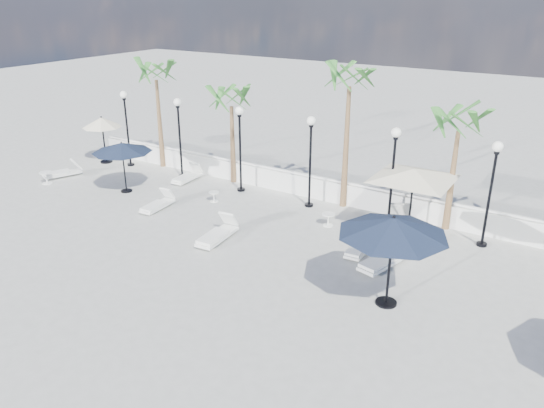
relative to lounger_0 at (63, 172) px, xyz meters
The scene contains 27 objects.
ground 12.49m from the lounger_0, 16.12° to the right, with size 100.00×100.00×0.00m, color gray.
balustrade 12.65m from the lounger_0, 18.59° to the left, with size 26.00×0.30×1.01m.
lamppost_0 4.07m from the lounger_0, 63.80° to the left, with size 0.36×0.36×3.84m.
lamppost_1 6.27m from the lounger_0, 31.28° to the left, with size 0.36×0.36×3.84m.
lamppost_2 9.30m from the lounger_0, 19.65° to the left, with size 0.36×0.36×3.84m.
lamppost_3 12.58m from the lounger_0, 14.19° to the left, with size 0.36×0.36×3.84m.
lamppost_4 15.95m from the lounger_0, 11.08° to the left, with size 0.36×0.36×3.84m.
lamppost_5 19.37m from the lounger_0, ahead, with size 0.36×0.36×3.84m.
palm_0 6.50m from the lounger_0, 52.02° to the left, with size 2.60×2.60×5.50m.
palm_1 9.13m from the lounger_0, 27.09° to the left, with size 2.60×2.60×4.70m.
palm_2 14.58m from the lounger_0, 16.20° to the left, with size 2.60×2.60×6.10m.
palm_3 18.29m from the lounger_0, 12.36° to the left, with size 2.60×2.60×4.90m.
lounger_0 is the anchor object (origin of this frame).
lounger_1 6.22m from the lounger_0, 26.27° to the left, with size 0.68×1.82×0.67m.
lounger_2 10.86m from the lounger_0, ahead, with size 0.83×2.07×0.76m.
lounger_3 6.84m from the lounger_0, ahead, with size 0.72×1.78×0.65m.
lounger_4 15.83m from the lounger_0, 10.01° to the left, with size 0.74×1.87×0.69m.
lounger_5 16.14m from the lounger_0, ahead, with size 1.35×2.04×0.73m.
lounger_6 15.50m from the lounger_0, ahead, with size 0.66×1.73×0.64m.
lounger_7 16.57m from the lounger_0, ahead, with size 1.15×2.16×0.77m.
side_table_0 1.08m from the lounger_0, 78.86° to the right, with size 0.59×0.59×0.57m.
side_table_1 8.38m from the lounger_0, ahead, with size 0.45×0.45×0.44m.
side_table_2 13.67m from the lounger_0, ahead, with size 0.51×0.51×0.50m.
parasol_navy_left 4.54m from the lounger_0, ahead, with size 2.63×2.63×2.32m.
parasol_navy_mid 17.76m from the lounger_0, ahead, with size 3.12×3.12×2.80m.
parasol_cream_sq_a 16.77m from the lounger_0, ahead, with size 5.49×5.49×2.70m.
parasol_cream_small 3.32m from the lounger_0, 90.15° to the left, with size 2.01×2.01×2.46m.
Camera 1 is at (9.66, -11.86, 8.50)m, focal length 35.00 mm.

